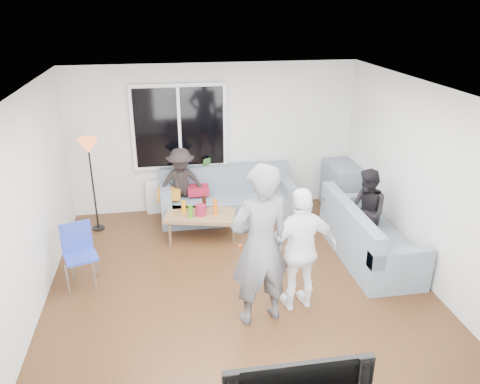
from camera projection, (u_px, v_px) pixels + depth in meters
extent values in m
cube|color=#56351C|center=(240.00, 291.00, 6.25)|extent=(5.00, 5.50, 0.04)
cube|color=white|center=(240.00, 91.00, 5.24)|extent=(5.00, 5.50, 0.04)
cube|color=silver|center=(214.00, 138.00, 8.27)|extent=(5.00, 0.04, 2.60)
cube|color=silver|center=(307.00, 358.00, 3.22)|extent=(5.00, 0.04, 2.60)
cube|color=silver|center=(23.00, 214.00, 5.36)|extent=(0.04, 5.50, 2.60)
cube|color=silver|center=(430.00, 187.00, 6.13)|extent=(0.04, 5.50, 2.60)
cube|color=white|center=(179.00, 127.00, 8.01)|extent=(1.62, 0.06, 1.47)
cube|color=black|center=(179.00, 127.00, 7.97)|extent=(1.50, 0.02, 1.35)
cube|color=white|center=(179.00, 128.00, 7.96)|extent=(0.05, 0.03, 1.35)
cube|color=silver|center=(183.00, 195.00, 8.44)|extent=(1.30, 0.12, 0.62)
imported|color=#2F6327|center=(205.00, 167.00, 8.29)|extent=(0.24, 0.20, 0.39)
imported|color=white|center=(175.00, 175.00, 8.24)|extent=(0.18, 0.18, 0.18)
cube|color=slate|center=(350.00, 186.00, 8.51)|extent=(0.85, 0.85, 0.85)
cube|color=orange|center=(169.00, 194.00, 7.97)|extent=(0.40, 0.35, 0.14)
cube|color=maroon|center=(198.00, 190.00, 8.11)|extent=(0.37, 0.31, 0.13)
cube|color=olive|center=(201.00, 225.00, 7.56)|extent=(1.21, 0.84, 0.40)
cylinder|color=maroon|center=(201.00, 210.00, 7.41)|extent=(0.17, 0.17, 0.17)
imported|color=#4F5054|center=(260.00, 246.00, 5.30)|extent=(0.81, 0.62, 1.98)
imported|color=white|center=(301.00, 250.00, 5.62)|extent=(0.97, 0.51, 1.58)
imported|color=black|center=(366.00, 212.00, 6.95)|extent=(0.52, 0.65, 1.30)
imported|color=black|center=(181.00, 185.00, 7.99)|extent=(0.83, 0.48, 1.29)
cylinder|color=#3F8A19|center=(190.00, 211.00, 7.33)|extent=(0.08, 0.08, 0.21)
cylinder|color=black|center=(204.00, 203.00, 7.61)|extent=(0.07, 0.07, 0.23)
cylinder|color=orange|center=(215.00, 207.00, 7.42)|extent=(0.07, 0.07, 0.26)
cylinder|color=#EFA10E|center=(184.00, 207.00, 7.46)|extent=(0.07, 0.07, 0.21)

